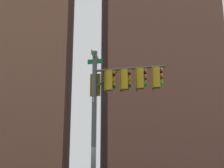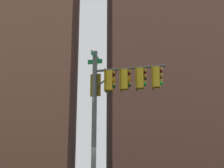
% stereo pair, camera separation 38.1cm
% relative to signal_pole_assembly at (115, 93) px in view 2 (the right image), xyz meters
% --- Properties ---
extents(signal_pole_assembly, '(1.78, 3.79, 7.37)m').
position_rel_signal_pole_assembly_xyz_m(signal_pole_assembly, '(0.00, 0.00, 0.00)').
color(signal_pole_assembly, '#4C514C').
rests_on(signal_pole_assembly, ground_plane).
extents(building_brick_nearside, '(21.06, 15.74, 40.75)m').
position_rel_signal_pole_assembly_xyz_m(building_brick_nearside, '(33.87, -9.03, 15.26)').
color(building_brick_nearside, brown).
rests_on(building_brick_nearside, ground_plane).
extents(building_brick_midblock, '(16.93, 17.28, 45.56)m').
position_rel_signal_pole_assembly_xyz_m(building_brick_midblock, '(31.62, 12.77, 17.66)').
color(building_brick_midblock, brown).
rests_on(building_brick_midblock, ground_plane).
extents(building_glass_tower, '(33.63, 27.48, 66.28)m').
position_rel_signal_pole_assembly_xyz_m(building_glass_tower, '(50.44, 19.69, 28.03)').
color(building_glass_tower, '#8CB2C6').
rests_on(building_glass_tower, ground_plane).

